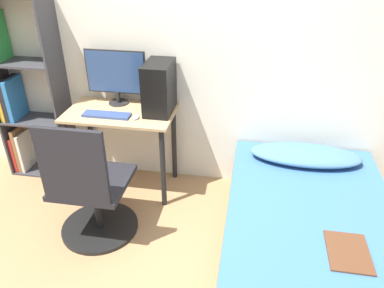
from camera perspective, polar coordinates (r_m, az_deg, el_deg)
wall_back at (r=3.14m, az=-0.77°, el=14.81°), size 8.00×0.05×2.50m
desk at (r=3.24m, az=-10.63°, el=2.61°), size 0.90×0.53×0.75m
bookshelf at (r=3.70m, az=-24.72°, el=6.81°), size 0.59×0.30×1.63m
office_chair at (r=2.85m, az=-15.16°, el=-7.56°), size 0.59×0.59×1.01m
bed at (r=2.76m, az=17.31°, el=-13.87°), size 1.16×1.90×0.43m
pillow at (r=3.15m, az=16.90°, el=-1.59°), size 0.88×0.36×0.11m
magazine at (r=2.43m, az=22.71°, el=-14.94°), size 0.24×0.32×0.01m
monitor at (r=3.25m, az=-11.51°, el=10.34°), size 0.52×0.17×0.47m
keyboard at (r=3.11m, az=-12.89°, el=4.34°), size 0.39×0.11×0.02m
pc_tower at (r=3.06m, az=-5.01°, el=8.57°), size 0.21×0.35×0.41m
mouse at (r=3.03m, az=-8.60°, el=4.07°), size 0.06×0.09×0.02m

